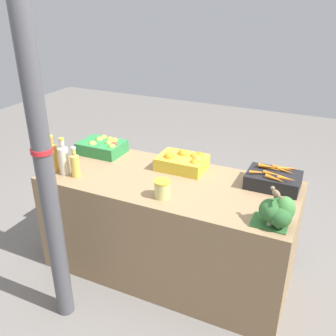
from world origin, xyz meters
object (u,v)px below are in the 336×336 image
object	(u,v)px
support_pole	(44,168)
juice_bottle_cloudy	(64,159)
carrot_crate	(274,179)
pickle_jar	(162,189)
orange_crate	(183,162)
juice_bottle_amber	(53,156)
broccoli_pile	(277,211)
sparrow_bird	(276,193)
juice_bottle_golden	(75,164)
apple_crate	(103,146)

from	to	relation	value
support_pole	juice_bottle_cloudy	distance (m)	0.61
carrot_crate	pickle_jar	bearing A→B (deg)	-144.00
orange_crate	carrot_crate	xyz separation A→B (m)	(0.71, -0.00, -0.00)
orange_crate	juice_bottle_amber	size ratio (longest dim) A/B	1.26
support_pole	broccoli_pile	size ratio (longest dim) A/B	9.42
carrot_crate	juice_bottle_cloudy	distance (m)	1.57
support_pole	sparrow_bird	bearing A→B (deg)	19.95
juice_bottle_golden	pickle_jar	distance (m)	0.74
juice_bottle_cloudy	sparrow_bird	world-z (taller)	juice_bottle_cloudy
orange_crate	juice_bottle_amber	bearing A→B (deg)	-152.43
orange_crate	pickle_jar	bearing A→B (deg)	-84.50
support_pole	sparrow_bird	distance (m)	1.39
broccoli_pile	juice_bottle_amber	world-z (taller)	juice_bottle_amber
support_pole	orange_crate	world-z (taller)	support_pole
orange_crate	pickle_jar	xyz separation A→B (m)	(0.05, -0.48, 0.00)
support_pole	juice_bottle_cloudy	world-z (taller)	support_pole
support_pole	carrot_crate	bearing A→B (deg)	38.47
pickle_jar	sparrow_bird	bearing A→B (deg)	-0.99
support_pole	broccoli_pile	xyz separation A→B (m)	(1.32, 0.47, -0.22)
apple_crate	juice_bottle_cloudy	distance (m)	0.48
orange_crate	juice_bottle_golden	distance (m)	0.84
juice_bottle_golden	support_pole	bearing A→B (deg)	-69.57
juice_bottle_cloudy	juice_bottle_golden	world-z (taller)	juice_bottle_cloudy
support_pole	sparrow_bird	size ratio (longest dim) A/B	20.81
apple_crate	pickle_jar	world-z (taller)	apple_crate
carrot_crate	support_pole	bearing A→B (deg)	-141.53
carrot_crate	sparrow_bird	bearing A→B (deg)	-80.01
carrot_crate	orange_crate	bearing A→B (deg)	179.82
orange_crate	juice_bottle_cloudy	bearing A→B (deg)	-149.45
orange_crate	juice_bottle_amber	distance (m)	1.02
juice_bottle_amber	pickle_jar	world-z (taller)	juice_bottle_amber
juice_bottle_golden	sparrow_bird	xyz separation A→B (m)	(1.48, -0.03, 0.12)
orange_crate	carrot_crate	distance (m)	0.71
apple_crate	carrot_crate	bearing A→B (deg)	-0.10
support_pole	orange_crate	distance (m)	1.12
apple_crate	sparrow_bird	bearing A→B (deg)	-17.66
broccoli_pile	juice_bottle_golden	world-z (taller)	juice_bottle_golden
orange_crate	juice_bottle_cloudy	xyz separation A→B (m)	(-0.80, -0.47, 0.06)
sparrow_bird	orange_crate	bearing A→B (deg)	17.55
juice_bottle_amber	pickle_jar	xyz separation A→B (m)	(0.94, -0.01, -0.06)
juice_bottle_amber	juice_bottle_cloudy	distance (m)	0.10
juice_bottle_cloudy	pickle_jar	size ratio (longest dim) A/B	2.33
apple_crate	sparrow_bird	xyz separation A→B (m)	(1.55, -0.49, 0.16)
orange_crate	broccoli_pile	bearing A→B (deg)	-31.27
broccoli_pile	pickle_jar	bearing A→B (deg)	179.02
juice_bottle_golden	pickle_jar	xyz separation A→B (m)	(0.74, -0.01, -0.04)
support_pole	pickle_jar	distance (m)	0.78
orange_crate	juice_bottle_amber	xyz separation A→B (m)	(-0.90, -0.47, 0.07)
carrot_crate	juice_bottle_amber	size ratio (longest dim) A/B	1.26
carrot_crate	juice_bottle_cloudy	xyz separation A→B (m)	(-1.50, -0.47, 0.07)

